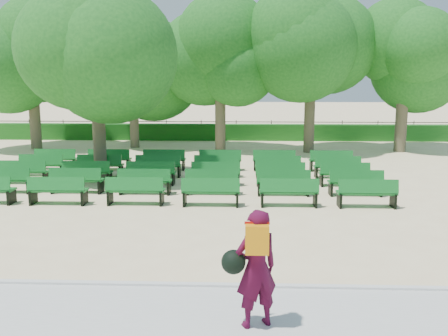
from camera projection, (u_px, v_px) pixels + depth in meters
name	position (u px, v px, depth m)	size (l,w,h in m)	color
ground	(194.00, 199.00, 14.44)	(120.00, 120.00, 0.00)	beige
paving	(144.00, 320.00, 7.16)	(30.00, 2.20, 0.06)	silver
curb	(157.00, 286.00, 8.29)	(30.00, 0.12, 0.10)	silver
hedge	(218.00, 132.00, 28.13)	(26.00, 0.70, 0.90)	#195C18
fence	(219.00, 139.00, 28.60)	(26.00, 0.10, 1.02)	black
tree_line	(214.00, 150.00, 24.28)	(21.80, 6.80, 7.04)	#1F681E
bench_array	(184.00, 182.00, 16.38)	(1.62, 0.62, 1.00)	#126B24
tree_among	(96.00, 59.00, 16.78)	(4.24, 4.24, 6.01)	brown
person	(254.00, 267.00, 6.78)	(0.84, 0.61, 1.66)	#3F0923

